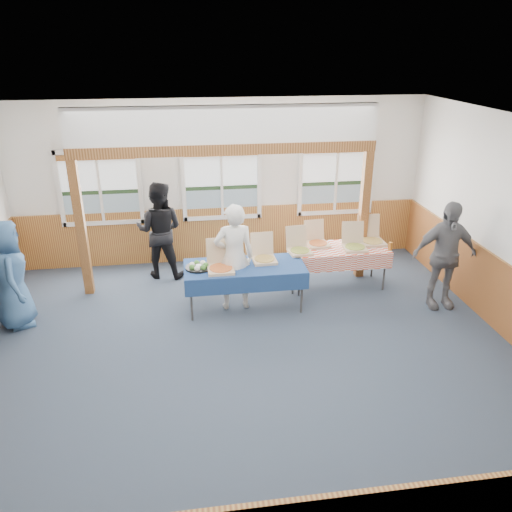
{
  "coord_description": "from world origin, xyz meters",
  "views": [
    {
      "loc": [
        -0.69,
        -6.01,
        4.13
      ],
      "look_at": [
        0.32,
        1.0,
        1.09
      ],
      "focal_mm": 35.0,
      "sensor_mm": 36.0,
      "label": 1
    }
  ],
  "objects": [
    {
      "name": "floor",
      "position": [
        0.0,
        0.0,
        0.0
      ],
      "size": [
        8.0,
        8.0,
        0.0
      ],
      "primitive_type": "plane",
      "color": "#283341",
      "rests_on": "ground"
    },
    {
      "name": "ceiling",
      "position": [
        0.0,
        0.0,
        3.2
      ],
      "size": [
        8.0,
        8.0,
        0.0
      ],
      "primitive_type": "plane",
      "rotation": [
        3.14,
        0.0,
        0.0
      ],
      "color": "white",
      "rests_on": "wall_back"
    },
    {
      "name": "wall_back",
      "position": [
        0.0,
        3.5,
        1.6
      ],
      "size": [
        8.0,
        0.0,
        8.0
      ],
      "primitive_type": "plane",
      "rotation": [
        1.57,
        0.0,
        0.0
      ],
      "color": "silver",
      "rests_on": "floor"
    },
    {
      "name": "wall_front",
      "position": [
        0.0,
        -3.5,
        1.6
      ],
      "size": [
        8.0,
        0.0,
        8.0
      ],
      "primitive_type": "plane",
      "rotation": [
        -1.57,
        0.0,
        0.0
      ],
      "color": "silver",
      "rests_on": "floor"
    },
    {
      "name": "wainscot_back",
      "position": [
        0.0,
        3.48,
        0.55
      ],
      "size": [
        7.98,
        0.05,
        1.1
      ],
      "primitive_type": "cube",
      "color": "brown",
      "rests_on": "floor"
    },
    {
      "name": "wainscot_right",
      "position": [
        3.98,
        0.0,
        0.55
      ],
      "size": [
        0.05,
        6.98,
        1.1
      ],
      "primitive_type": "cube",
      "color": "brown",
      "rests_on": "floor"
    },
    {
      "name": "window_left",
      "position": [
        -2.3,
        3.46,
        1.68
      ],
      "size": [
        1.56,
        0.1,
        1.46
      ],
      "color": "white",
      "rests_on": "wall_back"
    },
    {
      "name": "window_mid",
      "position": [
        0.0,
        3.46,
        1.68
      ],
      "size": [
        1.56,
        0.1,
        1.46
      ],
      "color": "white",
      "rests_on": "wall_back"
    },
    {
      "name": "window_right",
      "position": [
        2.3,
        3.46,
        1.68
      ],
      "size": [
        1.56,
        0.1,
        1.46
      ],
      "color": "white",
      "rests_on": "wall_back"
    },
    {
      "name": "post_left",
      "position": [
        -2.5,
        2.3,
        1.2
      ],
      "size": [
        0.15,
        0.15,
        2.4
      ],
      "primitive_type": "cube",
      "color": "#572F13",
      "rests_on": "floor"
    },
    {
      "name": "post_right",
      "position": [
        2.5,
        2.3,
        1.2
      ],
      "size": [
        0.15,
        0.15,
        2.4
      ],
      "primitive_type": "cube",
      "color": "#572F13",
      "rests_on": "floor"
    },
    {
      "name": "cross_beam",
      "position": [
        0.0,
        2.3,
        2.49
      ],
      "size": [
        5.15,
        0.18,
        0.18
      ],
      "primitive_type": "cube",
      "color": "#572F13",
      "rests_on": "post_left"
    },
    {
      "name": "table_left",
      "position": [
        0.19,
        1.39,
        0.7
      ],
      "size": [
        2.09,
        1.2,
        0.76
      ],
      "rotation": [
        0.0,
        0.0,
        0.17
      ],
      "color": "#353535",
      "rests_on": "floor"
    },
    {
      "name": "table_right",
      "position": [
        1.95,
        1.92,
        0.7
      ],
      "size": [
        1.79,
        0.92,
        0.76
      ],
      "rotation": [
        0.0,
        0.0,
        0.09
      ],
      "color": "#353535",
      "rests_on": "floor"
    },
    {
      "name": "pizza_box_a",
      "position": [
        -0.21,
        1.28,
        0.83
      ],
      "size": [
        0.42,
        0.51,
        0.46
      ],
      "rotation": [
        0.0,
        0.0,
        0.0
      ],
      "color": "tan",
      "rests_on": "table_left"
    },
    {
      "name": "pizza_box_b",
      "position": [
        0.53,
        1.55,
        0.82
      ],
      "size": [
        0.4,
        0.48,
        0.42
      ],
      "rotation": [
        0.0,
        0.0,
        0.03
      ],
      "color": "tan",
      "rests_on": "table_left"
    },
    {
      "name": "pizza_box_c",
      "position": [
        1.2,
        1.82,
        0.82
      ],
      "size": [
        0.42,
        0.5,
        0.41
      ],
      "rotation": [
        0.0,
        0.0,
        0.09
      ],
      "color": "tan",
      "rests_on": "table_right"
    },
    {
      "name": "pizza_box_d",
      "position": [
        1.6,
        2.11,
        0.82
      ],
      "size": [
        0.41,
        0.49,
        0.41
      ],
      "rotation": [
        0.0,
        0.0,
        0.1
      ],
      "color": "tan",
      "rests_on": "table_right"
    },
    {
      "name": "pizza_box_e",
      "position": [
        2.21,
        1.84,
        0.82
      ],
      "size": [
        0.43,
        0.51,
        0.43
      ],
      "rotation": [
        0.0,
        0.0,
        -0.09
      ],
      "color": "tan",
      "rests_on": "table_right"
    },
    {
      "name": "pizza_box_f",
      "position": [
        2.6,
        2.07,
        0.83
      ],
      "size": [
        0.42,
        0.52,
        0.46
      ],
      "rotation": [
        0.0,
        0.0,
        -0.0
      ],
      "color": "tan",
      "rests_on": "table_right"
    },
    {
      "name": "veggie_tray",
      "position": [
        -0.56,
        1.39,
        0.79
      ],
      "size": [
        0.43,
        0.43,
        0.1
      ],
      "color": "black",
      "rests_on": "table_left"
    },
    {
      "name": "drink_glass",
      "position": [
        2.8,
        1.67,
        0.83
      ],
      "size": [
        0.07,
        0.07,
        0.15
      ],
      "primitive_type": "cylinder",
      "color": "#A55C1B",
      "rests_on": "table_right"
    },
    {
      "name": "woman_white",
      "position": [
        0.02,
        1.4,
        0.91
      ],
      "size": [
        0.68,
        0.46,
        1.81
      ],
      "primitive_type": "imported",
      "rotation": [
        0.0,
        0.0,
        3.18
      ],
      "color": "silver",
      "rests_on": "floor"
    },
    {
      "name": "woman_black",
      "position": [
        -1.22,
        2.84,
        0.92
      ],
      "size": [
        1.02,
        0.88,
        1.83
      ],
      "primitive_type": "imported",
      "rotation": [
        0.0,
        0.0,
        2.91
      ],
      "color": "black",
      "rests_on": "floor"
    },
    {
      "name": "man_blue",
      "position": [
        -3.43,
        1.33,
        0.87
      ],
      "size": [
        0.8,
        0.98,
        1.73
      ],
      "primitive_type": "imported",
      "rotation": [
        0.0,
        0.0,
        1.9
      ],
      "color": "#355B86",
      "rests_on": "floor"
    },
    {
      "name": "person_grey",
      "position": [
        3.43,
        0.97,
        0.92
      ],
      "size": [
        1.09,
        0.5,
        1.84
      ],
      "primitive_type": "imported",
      "rotation": [
        0.0,
        0.0,
        -0.05
      ],
      "color": "slate",
      "rests_on": "floor"
    }
  ]
}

